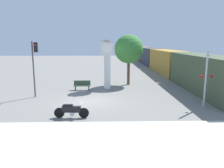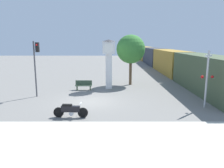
% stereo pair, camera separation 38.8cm
% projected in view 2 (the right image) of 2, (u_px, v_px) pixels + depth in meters
% --- Properties ---
extents(ground_plane, '(120.00, 120.00, 0.00)m').
position_uv_depth(ground_plane, '(90.00, 102.00, 17.04)').
color(ground_plane, slate).
extents(sidewalk_strip, '(36.00, 6.00, 0.10)m').
position_uv_depth(sidewalk_strip, '(72.00, 147.00, 9.55)').
color(sidewalk_strip, '#BCB7A8').
rests_on(sidewalk_strip, ground_plane).
extents(motorcycle, '(2.14, 0.46, 0.94)m').
position_uv_depth(motorcycle, '(70.00, 110.00, 13.40)').
color(motorcycle, black).
rests_on(motorcycle, ground_plane).
extents(clock_tower, '(1.43, 1.43, 4.84)m').
position_uv_depth(clock_tower, '(108.00, 56.00, 21.42)').
color(clock_tower, white).
rests_on(clock_tower, ground_plane).
extents(freight_train, '(2.80, 51.81, 3.40)m').
position_uv_depth(freight_train, '(160.00, 59.00, 39.24)').
color(freight_train, '#425138').
rests_on(freight_train, ground_plane).
extents(traffic_light, '(0.50, 0.35, 4.67)m').
position_uv_depth(traffic_light, '(36.00, 59.00, 18.09)').
color(traffic_light, '#47474C').
rests_on(traffic_light, ground_plane).
extents(railroad_crossing_signal, '(0.90, 0.82, 4.03)m').
position_uv_depth(railroad_crossing_signal, '(206.00, 77.00, 15.15)').
color(railroad_crossing_signal, '#B7B7BC').
rests_on(railroad_crossing_signal, ground_plane).
extents(street_tree, '(3.06, 3.06, 5.38)m').
position_uv_depth(street_tree, '(130.00, 49.00, 23.24)').
color(street_tree, brown).
rests_on(street_tree, ground_plane).
extents(bench, '(1.60, 0.44, 0.92)m').
position_uv_depth(bench, '(83.00, 85.00, 21.21)').
color(bench, '#384C38').
rests_on(bench, ground_plane).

